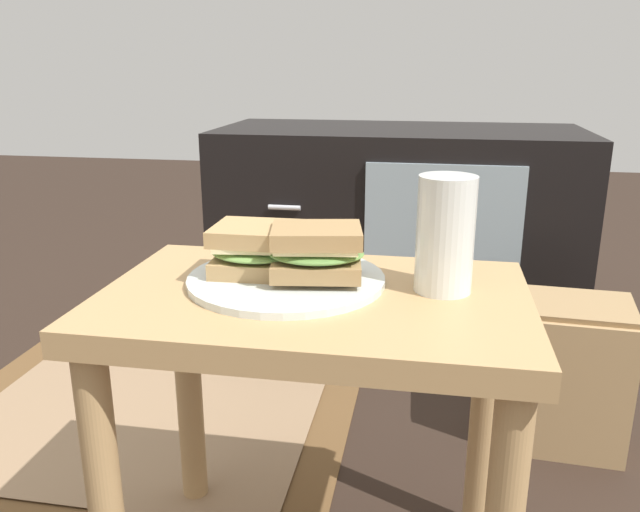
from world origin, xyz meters
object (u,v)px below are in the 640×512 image
(tv_cabinet, at_px, (397,234))
(paper_bag, at_px, (571,376))
(sandwich_front, at_px, (257,249))
(beer_glass, at_px, (445,237))
(plate, at_px, (286,279))
(sandwich_back, at_px, (316,252))

(tv_cabinet, xyz_separation_m, paper_bag, (0.38, -0.51, -0.14))
(sandwich_front, xyz_separation_m, beer_glass, (0.25, -0.00, 0.03))
(tv_cabinet, height_order, beer_glass, beer_glass)
(plate, distance_m, beer_glass, 0.22)
(plate, distance_m, sandwich_back, 0.06)
(plate, xyz_separation_m, beer_glass, (0.21, 0.01, 0.07))
(tv_cabinet, relative_size, sandwich_front, 7.45)
(tv_cabinet, xyz_separation_m, beer_glass, (0.11, -0.91, 0.24))
(tv_cabinet, relative_size, beer_glass, 6.28)
(beer_glass, bearing_deg, paper_bag, 55.71)
(sandwich_back, xyz_separation_m, paper_bag, (0.44, 0.42, -0.36))
(plate, relative_size, paper_bag, 0.85)
(beer_glass, bearing_deg, plate, -177.96)
(sandwich_back, relative_size, paper_bag, 0.44)
(beer_glass, distance_m, paper_bag, 0.62)
(beer_glass, bearing_deg, sandwich_front, 179.33)
(tv_cabinet, distance_m, sandwich_back, 0.96)
(sandwich_front, relative_size, paper_bag, 0.41)
(sandwich_front, xyz_separation_m, sandwich_back, (0.09, -0.02, 0.01))
(plate, bearing_deg, sandwich_back, -13.41)
(sandwich_front, distance_m, beer_glass, 0.26)
(paper_bag, bearing_deg, tv_cabinet, 126.71)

